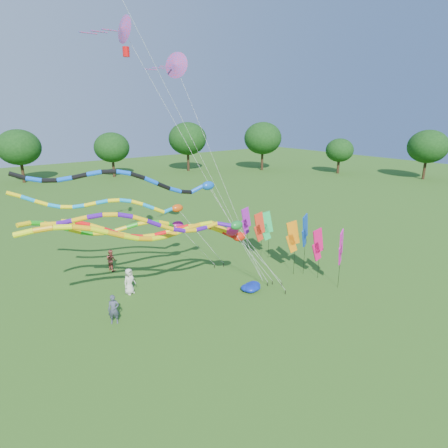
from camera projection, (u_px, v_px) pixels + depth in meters
ground at (278, 320)px, 22.09m from camera, size 160.00×160.00×0.00m
tree_ring at (275, 237)px, 19.67m from camera, size 116.74×119.80×9.65m
tube_kite_red at (181, 232)px, 23.28m from camera, size 12.74×4.65×6.62m
tube_kite_orange at (168, 231)px, 21.24m from camera, size 14.99×1.71×7.27m
tube_kite_purple at (174, 224)px, 20.69m from camera, size 13.36×3.99×7.49m
tube_kite_blue at (145, 182)px, 20.69m from camera, size 14.09×3.93×9.51m
tube_kite_cyan at (121, 205)px, 25.26m from camera, size 13.35×4.25×7.61m
tube_kite_green at (130, 226)px, 24.13m from camera, size 12.93×1.29×6.64m
delta_kite_high_a at (123, 30)px, 19.49m from camera, size 10.23×3.62×17.77m
delta_kite_high_c at (175, 65)px, 23.76m from camera, size 5.99×5.83×15.86m
banner_pole_blue_a at (305, 231)px, 27.20m from camera, size 1.11×0.50×4.74m
banner_pole_orange at (293, 237)px, 27.39m from camera, size 1.12×0.47×4.24m
banner_pole_green at (266, 226)px, 30.52m from camera, size 1.10×0.52×4.09m
banner_pole_violet at (246, 221)px, 32.67m from camera, size 1.16×0.12×3.86m
banner_pole_magenta_b at (341, 247)px, 25.08m from camera, size 1.09×0.56×4.31m
banner_pole_magenta_a at (318, 245)px, 26.73m from camera, size 1.16×0.18×3.91m
banner_pole_red at (259, 227)px, 30.16m from camera, size 1.16×0.19×4.11m
blue_nylon_heap at (252, 287)px, 25.76m from camera, size 1.55×1.60×0.51m
person_a at (129, 281)px, 25.02m from camera, size 1.01×0.80×1.80m
person_b at (114, 309)px, 21.52m from camera, size 0.76×0.67×1.76m
person_c at (111, 260)px, 28.74m from camera, size 0.81×0.95×1.68m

